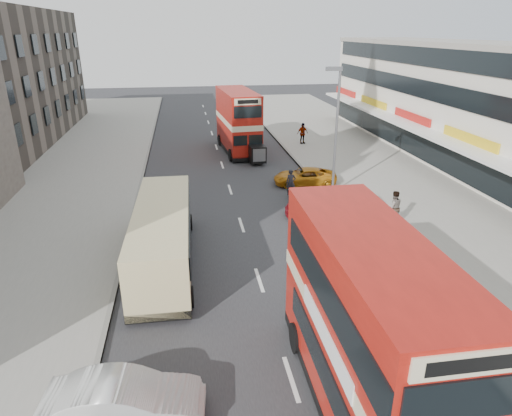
{
  "coord_description": "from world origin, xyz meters",
  "views": [
    {
      "loc": [
        -2.85,
        -8.67,
        10.2
      ],
      "look_at": [
        -0.29,
        7.11,
        3.77
      ],
      "focal_mm": 31.32,
      "sensor_mm": 36.0,
      "label": 1
    }
  ],
  "objects_px": {
    "car_left_front": "(124,402)",
    "pedestrian_far": "(302,133)",
    "car_right_a": "(327,204)",
    "car_right_b": "(305,177)",
    "cyclist": "(291,190)",
    "bus_main": "(367,328)",
    "bus_second": "(238,121)",
    "coach": "(163,234)",
    "pedestrian_near": "(394,207)",
    "street_lamp": "(336,122)"
  },
  "relations": [
    {
      "from": "car_left_front",
      "to": "pedestrian_far",
      "type": "xyz_separation_m",
      "value": [
        12.99,
        30.35,
        0.4
      ]
    },
    {
      "from": "car_left_front",
      "to": "car_right_a",
      "type": "bearing_deg",
      "value": -31.44
    },
    {
      "from": "car_right_b",
      "to": "cyclist",
      "type": "relative_size",
      "value": 2.14
    },
    {
      "from": "bus_main",
      "to": "pedestrian_far",
      "type": "xyz_separation_m",
      "value": [
        6.39,
        30.84,
        -1.61
      ]
    },
    {
      "from": "bus_main",
      "to": "bus_second",
      "type": "height_order",
      "value": "bus_main"
    },
    {
      "from": "car_left_front",
      "to": "pedestrian_far",
      "type": "height_order",
      "value": "pedestrian_far"
    },
    {
      "from": "cyclist",
      "to": "car_left_front",
      "type": "bearing_deg",
      "value": -112.09
    },
    {
      "from": "car_right_b",
      "to": "pedestrian_far",
      "type": "xyz_separation_m",
      "value": [
        2.8,
        11.34,
        0.52
      ]
    },
    {
      "from": "cyclist",
      "to": "pedestrian_far",
      "type": "bearing_deg",
      "value": 78.0
    },
    {
      "from": "coach",
      "to": "pedestrian_near",
      "type": "distance_m",
      "value": 12.6
    },
    {
      "from": "bus_main",
      "to": "pedestrian_far",
      "type": "distance_m",
      "value": 31.53
    },
    {
      "from": "pedestrian_far",
      "to": "car_right_a",
      "type": "bearing_deg",
      "value": -117.41
    },
    {
      "from": "bus_main",
      "to": "cyclist",
      "type": "relative_size",
      "value": 4.67
    },
    {
      "from": "car_left_front",
      "to": "cyclist",
      "type": "relative_size",
      "value": 2.16
    },
    {
      "from": "car_left_front",
      "to": "cyclist",
      "type": "distance_m",
      "value": 18.37
    },
    {
      "from": "bus_second",
      "to": "pedestrian_far",
      "type": "height_order",
      "value": "bus_second"
    },
    {
      "from": "coach",
      "to": "car_right_a",
      "type": "xyz_separation_m",
      "value": [
        9.22,
        4.34,
        -0.79
      ]
    },
    {
      "from": "bus_main",
      "to": "car_right_b",
      "type": "distance_m",
      "value": 19.94
    },
    {
      "from": "car_left_front",
      "to": "street_lamp",
      "type": "bearing_deg",
      "value": -28.69
    },
    {
      "from": "car_left_front",
      "to": "pedestrian_near",
      "type": "height_order",
      "value": "pedestrian_near"
    },
    {
      "from": "car_left_front",
      "to": "pedestrian_near",
      "type": "relative_size",
      "value": 2.27
    },
    {
      "from": "coach",
      "to": "street_lamp",
      "type": "bearing_deg",
      "value": 37.59
    },
    {
      "from": "pedestrian_near",
      "to": "pedestrian_far",
      "type": "bearing_deg",
      "value": -85.28
    },
    {
      "from": "pedestrian_near",
      "to": "pedestrian_far",
      "type": "height_order",
      "value": "pedestrian_far"
    },
    {
      "from": "bus_main",
      "to": "car_right_b",
      "type": "height_order",
      "value": "bus_main"
    },
    {
      "from": "coach",
      "to": "car_right_b",
      "type": "bearing_deg",
      "value": 47.96
    },
    {
      "from": "car_right_b",
      "to": "pedestrian_near",
      "type": "xyz_separation_m",
      "value": [
        2.99,
        -7.58,
        0.51
      ]
    },
    {
      "from": "car_right_a",
      "to": "pedestrian_far",
      "type": "bearing_deg",
      "value": 176.19
    },
    {
      "from": "coach",
      "to": "car_left_front",
      "type": "relative_size",
      "value": 2.22
    },
    {
      "from": "car_right_a",
      "to": "pedestrian_far",
      "type": "xyz_separation_m",
      "value": [
        2.95,
        16.97,
        0.4
      ]
    },
    {
      "from": "street_lamp",
      "to": "car_right_b",
      "type": "relative_size",
      "value": 1.88
    },
    {
      "from": "cyclist",
      "to": "street_lamp",
      "type": "bearing_deg",
      "value": 17.19
    },
    {
      "from": "bus_main",
      "to": "bus_second",
      "type": "distance_m",
      "value": 29.48
    },
    {
      "from": "cyclist",
      "to": "coach",
      "type": "bearing_deg",
      "value": -131.25
    },
    {
      "from": "car_right_b",
      "to": "pedestrian_near",
      "type": "distance_m",
      "value": 8.16
    },
    {
      "from": "bus_second",
      "to": "street_lamp",
      "type": "bearing_deg",
      "value": 106.68
    },
    {
      "from": "pedestrian_far",
      "to": "bus_main",
      "type": "bearing_deg",
      "value": -119.24
    },
    {
      "from": "street_lamp",
      "to": "pedestrian_near",
      "type": "bearing_deg",
      "value": -72.13
    },
    {
      "from": "bus_second",
      "to": "car_left_front",
      "type": "height_order",
      "value": "bus_second"
    },
    {
      "from": "pedestrian_near",
      "to": "bus_second",
      "type": "bearing_deg",
      "value": -65.79
    },
    {
      "from": "pedestrian_far",
      "to": "cyclist",
      "type": "distance_m",
      "value": 14.78
    },
    {
      "from": "bus_second",
      "to": "pedestrian_far",
      "type": "distance_m",
      "value": 6.56
    },
    {
      "from": "bus_second",
      "to": "car_right_b",
      "type": "xyz_separation_m",
      "value": [
        3.42,
        -9.97,
        -2.11
      ]
    },
    {
      "from": "coach",
      "to": "pedestrian_near",
      "type": "bearing_deg",
      "value": 12.17
    },
    {
      "from": "bus_main",
      "to": "pedestrian_far",
      "type": "bearing_deg",
      "value": -101.19
    },
    {
      "from": "pedestrian_far",
      "to": "bus_second",
      "type": "bearing_deg",
      "value": 174.82
    },
    {
      "from": "car_left_front",
      "to": "car_right_b",
      "type": "distance_m",
      "value": 21.57
    },
    {
      "from": "car_right_b",
      "to": "street_lamp",
      "type": "bearing_deg",
      "value": 37.92
    },
    {
      "from": "car_left_front",
      "to": "cyclist",
      "type": "bearing_deg",
      "value": -22.22
    },
    {
      "from": "coach",
      "to": "pedestrian_far",
      "type": "relative_size",
      "value": 4.99
    }
  ]
}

